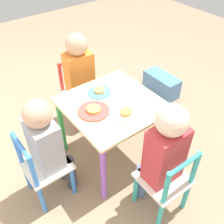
{
  "coord_description": "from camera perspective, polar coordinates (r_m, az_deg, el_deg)",
  "views": [
    {
      "loc": [
        -1.03,
        0.77,
        1.51
      ],
      "look_at": [
        0.0,
        0.0,
        0.41
      ],
      "focal_mm": 42.0,
      "sensor_mm": 36.0,
      "label": 1
    }
  ],
  "objects": [
    {
      "name": "ground_plane",
      "position": [
        1.98,
        -0.0,
        -9.15
      ],
      "size": [
        6.0,
        6.0,
        0.0
      ],
      "primitive_type": "plane",
      "color": "#8C755B"
    },
    {
      "name": "kids_table",
      "position": [
        1.69,
        -0.0,
        -0.07
      ],
      "size": [
        0.57,
        0.57,
        0.49
      ],
      "color": "beige",
      "rests_on": "ground_plane"
    },
    {
      "name": "chair_red",
      "position": [
        2.16,
        -7.21,
        4.25
      ],
      "size": [
        0.28,
        0.28,
        0.51
      ],
      "rotation": [
        0.0,
        0.0,
        -1.67
      ],
      "color": "silver",
      "rests_on": "ground_plane"
    },
    {
      "name": "chair_teal",
      "position": [
        1.56,
        11.66,
        -14.8
      ],
      "size": [
        0.26,
        0.26,
        0.51
      ],
      "rotation": [
        0.0,
        0.0,
        1.56
      ],
      "color": "silver",
      "rests_on": "ground_plane"
    },
    {
      "name": "chair_blue",
      "position": [
        1.64,
        -14.78,
        -11.67
      ],
      "size": [
        0.26,
        0.26,
        0.51
      ],
      "rotation": [
        0.0,
        0.0,
        0.01
      ],
      "color": "silver",
      "rests_on": "ground_plane"
    },
    {
      "name": "child_right",
      "position": [
        2.0,
        -6.94,
        8.15
      ],
      "size": [
        0.22,
        0.21,
        0.77
      ],
      "rotation": [
        0.0,
        0.0,
        -1.67
      ],
      "color": "#4C608E",
      "rests_on": "ground_plane"
    },
    {
      "name": "child_left",
      "position": [
        1.42,
        11.1,
        -8.37
      ],
      "size": [
        0.22,
        0.2,
        0.77
      ],
      "rotation": [
        0.0,
        0.0,
        1.56
      ],
      "color": "#4C608E",
      "rests_on": "ground_plane"
    },
    {
      "name": "child_back",
      "position": [
        1.52,
        -13.86,
        -6.44
      ],
      "size": [
        0.2,
        0.21,
        0.73
      ],
      "rotation": [
        0.0,
        0.0,
        0.01
      ],
      "color": "#38383D",
      "rests_on": "ground_plane"
    },
    {
      "name": "plate_right",
      "position": [
        1.73,
        -2.76,
        4.45
      ],
      "size": [
        0.15,
        0.15,
        0.03
      ],
      "color": "#4C9EE0",
      "rests_on": "kids_table"
    },
    {
      "name": "plate_left",
      "position": [
        1.55,
        3.05,
        -0.34
      ],
      "size": [
        0.16,
        0.16,
        0.03
      ],
      "color": "white",
      "rests_on": "kids_table"
    },
    {
      "name": "plate_back",
      "position": [
        1.58,
        -4.01,
        0.31
      ],
      "size": [
        0.19,
        0.19,
        0.03
      ],
      "color": "#E54C47",
      "rests_on": "kids_table"
    },
    {
      "name": "storage_bin",
      "position": [
        2.54,
        10.66,
        5.92
      ],
      "size": [
        0.35,
        0.16,
        0.19
      ],
      "color": "#4C7FB7",
      "rests_on": "ground_plane"
    }
  ]
}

